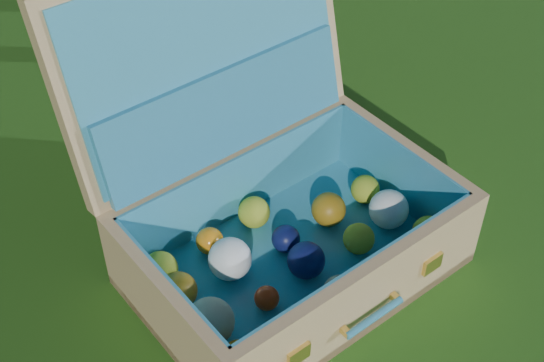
% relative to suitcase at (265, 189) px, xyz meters
% --- Properties ---
extents(ground, '(60.00, 60.00, 0.00)m').
position_rel_suitcase_xyz_m(ground, '(-0.04, -0.02, -0.17)').
color(ground, '#215114').
rests_on(ground, ground).
extents(suitcase, '(0.70, 0.64, 0.61)m').
position_rel_suitcase_xyz_m(suitcase, '(0.00, 0.00, 0.00)').
color(suitcase, tan).
rests_on(suitcase, ground).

